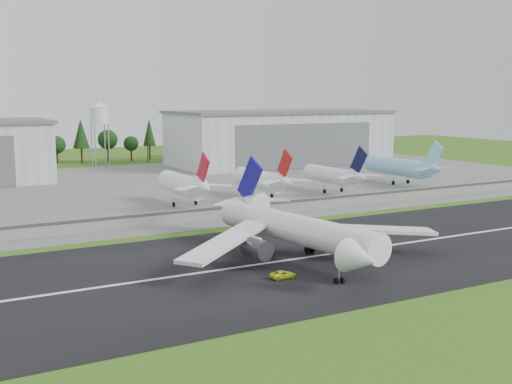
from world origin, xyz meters
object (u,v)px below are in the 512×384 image
ground_vehicle (283,275)px  parked_jet_navy (336,175)px  main_airliner (297,236)px  parked_jet_red_a (186,185)px  parked_jet_red_b (264,180)px  parked_jet_skyblue (404,167)px

ground_vehicle → parked_jet_navy: bearing=-41.7°
main_airliner → parked_jet_red_a: 67.22m
parked_jet_red_b → main_airliner: bearing=-114.8°
main_airliner → parked_jet_skyblue: 116.76m
parked_jet_red_b → parked_jet_skyblue: bearing=4.7°
parked_jet_red_b → parked_jet_navy: 27.16m
parked_jet_red_a → ground_vehicle: bearing=-100.3°
ground_vehicle → parked_jet_navy: 102.21m
main_airliner → parked_jet_red_b: 73.82m
ground_vehicle → parked_jet_skyblue: bearing=-51.5°
ground_vehicle → parked_jet_red_b: (40.06, 76.85, 5.51)m
parked_jet_red_b → parked_jet_skyblue: 61.15m
ground_vehicle → parked_jet_navy: (67.22, 76.81, 5.30)m
parked_jet_red_a → parked_jet_navy: 53.23m
ground_vehicle → parked_jet_skyblue: (101.00, 81.87, 5.68)m
main_airliner → parked_jet_red_b: main_airliner is taller
main_airliner → ground_vehicle: main_airliner is taller
main_airliner → parked_jet_red_b: (30.94, 67.01, 1.37)m
ground_vehicle → parked_jet_red_a: (13.99, 76.86, 5.66)m
parked_jet_skyblue → parked_jet_red_b: bearing=-175.3°
parked_jet_red_b → parked_jet_skyblue: size_ratio=0.84×
parked_jet_skyblue → ground_vehicle: bearing=-141.0°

